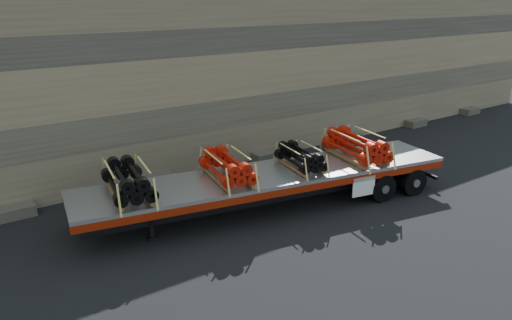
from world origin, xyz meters
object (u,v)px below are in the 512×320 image
(bundle_front, at_px, (128,182))
(bundle_midfront, at_px, (227,167))
(trailer, at_px, (269,191))
(bundle_rear, at_px, (356,147))
(bundle_midrear, at_px, (300,158))

(bundle_front, xyz_separation_m, bundle_midfront, (3.03, -0.55, -0.02))
(trailer, bearing_deg, bundle_midfront, 180.00)
(bundle_rear, bearing_deg, trailer, -180.00)
(bundle_front, bearing_deg, trailer, -0.00)
(bundle_midfront, relative_size, bundle_rear, 0.90)
(bundle_midrear, bearing_deg, bundle_midfront, 180.00)
(trailer, xyz_separation_m, bundle_rear, (3.36, -0.61, 1.08))
(bundle_midrear, height_order, bundle_rear, bundle_rear)
(bundle_front, xyz_separation_m, bundle_rear, (7.84, -1.42, 0.02))
(bundle_front, xyz_separation_m, bundle_midrear, (5.62, -1.02, -0.08))
(bundle_midrear, bearing_deg, bundle_rear, 0.00)
(bundle_midfront, height_order, bundle_midrear, bundle_midfront)
(bundle_front, height_order, bundle_rear, bundle_rear)
(bundle_midfront, bearing_deg, bundle_front, 180.00)
(bundle_front, height_order, bundle_midfront, bundle_front)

